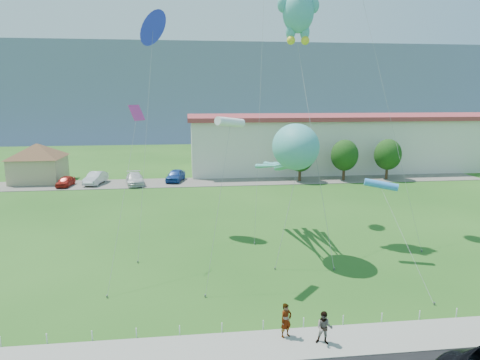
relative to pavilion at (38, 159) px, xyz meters
name	(u,v)px	position (x,y,z in m)	size (l,w,h in m)	color
ground	(278,315)	(24.00, -38.00, -3.02)	(160.00, 160.00, 0.00)	#1E4D15
sidewalk	(290,344)	(24.00, -40.75, -2.97)	(80.00, 2.50, 0.10)	gray
parking_strip	(223,182)	(24.00, -3.00, -2.99)	(70.00, 6.00, 0.06)	#59544C
hill_ridge	(202,91)	(24.00, 82.00, 9.48)	(160.00, 50.00, 25.00)	slate
pavilion	(38,159)	(0.00, 0.00, 0.00)	(9.20, 9.20, 5.00)	tan
warehouse	(383,141)	(50.00, 6.00, 1.10)	(61.00, 15.00, 8.20)	beige
rope_fence	(284,324)	(24.00, -39.30, -2.77)	(26.05, 0.05, 0.50)	white
tree_near	(300,156)	(34.00, -4.00, 0.36)	(3.60, 3.60, 5.47)	#3F2B19
tree_mid	(345,155)	(40.00, -4.00, 0.36)	(3.60, 3.60, 5.47)	#3F2B19
tree_far	(388,155)	(46.00, -4.00, 0.36)	(3.60, 3.60, 5.47)	#3F2B19
pedestrian_left	(286,320)	(23.91, -40.16, -2.11)	(0.59, 0.39, 1.63)	gray
pedestrian_right	(324,328)	(25.50, -40.93, -2.16)	(0.75, 0.58, 1.53)	gray
parked_car_red	(65,181)	(4.29, -3.73, -2.34)	(1.48, 3.68, 1.25)	#AD1D15
parked_car_silver	(95,178)	(7.71, -2.75, -2.21)	(1.60, 4.60, 1.52)	silver
parked_car_white	(135,179)	(12.73, -3.63, -2.24)	(2.04, 5.01, 1.45)	silver
parked_car_blue	(175,175)	(17.77, -2.13, -2.20)	(1.81, 4.50, 1.53)	#1A4094
octopus_kite	(291,154)	(26.72, -28.97, 4.07)	(3.31, 8.78, 9.31)	teal
teddy_bear_kite	(298,7)	(27.99, -24.88, 14.56)	(3.20, 8.93, 19.99)	teal
small_kite_white	(230,123)	(22.02, -33.15, 6.52)	(1.98, 3.62, 10.06)	white
small_kite_cyan	(381,185)	(32.52, -30.94, 2.12)	(0.50, 8.22, 5.62)	#3288E1
small_kite_pink	(134,131)	(16.18, -30.08, 5.92)	(2.16, 6.20, 10.47)	#DE3185
small_kite_blue	(153,33)	(16.98, -21.99, 12.96)	(1.94, 8.95, 17.06)	#2A2EF2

